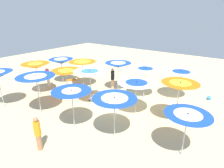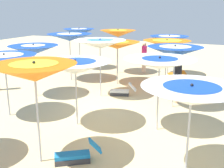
{
  "view_description": "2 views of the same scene",
  "coord_description": "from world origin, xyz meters",
  "px_view_note": "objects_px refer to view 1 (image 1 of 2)",
  "views": [
    {
      "loc": [
        8.76,
        7.64,
        5.95
      ],
      "look_at": [
        -1.33,
        0.2,
        1.16
      ],
      "focal_mm": 29.59,
      "sensor_mm": 36.0,
      "label": 1
    },
    {
      "loc": [
        -5.11,
        10.28,
        3.79
      ],
      "look_at": [
        -1.31,
        1.93,
        1.3
      ],
      "focal_mm": 45.95,
      "sensor_mm": 36.0,
      "label": 2
    }
  ],
  "objects_px": {
    "beach_umbrella_1": "(36,79)",
    "beach_umbrella_4": "(187,118)",
    "beachgoer_1": "(113,78)",
    "beach_umbrella_13": "(145,70)",
    "lounger_2": "(174,113)",
    "beach_umbrella_2": "(72,94)",
    "beach_umbrella_3": "(115,101)",
    "beach_umbrella_5": "(36,66)",
    "lounger_0": "(72,80)",
    "beachgoer_2": "(48,77)",
    "beachgoer_0": "(38,133)",
    "beach_umbrella_9": "(180,86)",
    "beach_umbrella_7": "(90,73)",
    "beach_umbrella_12": "(118,65)",
    "beach_umbrella_8": "(136,85)",
    "beach_umbrella_10": "(61,61)",
    "beach_umbrella_11": "(82,63)",
    "beach_umbrella_6": "(66,73)",
    "beach_umbrella_14": "(181,74)",
    "beach_ball": "(209,98)",
    "lounger_1": "(94,96)"
  },
  "relations": [
    {
      "from": "beach_umbrella_1",
      "to": "beach_umbrella_4",
      "type": "relative_size",
      "value": 1.17
    },
    {
      "from": "beach_umbrella_4",
      "to": "beachgoer_1",
      "type": "relative_size",
      "value": 1.2
    },
    {
      "from": "beach_umbrella_13",
      "to": "lounger_2",
      "type": "xyz_separation_m",
      "value": [
        1.3,
        2.76,
        -1.93
      ]
    },
    {
      "from": "beach_umbrella_1",
      "to": "beach_umbrella_2",
      "type": "bearing_deg",
      "value": 92.36
    },
    {
      "from": "beach_umbrella_2",
      "to": "beach_umbrella_3",
      "type": "xyz_separation_m",
      "value": [
        -0.64,
        2.31,
        0.01
      ]
    },
    {
      "from": "beach_umbrella_5",
      "to": "lounger_0",
      "type": "relative_size",
      "value": 2.11
    },
    {
      "from": "beachgoer_1",
      "to": "beachgoer_2",
      "type": "height_order",
      "value": "beachgoer_2"
    },
    {
      "from": "beachgoer_0",
      "to": "beach_umbrella_9",
      "type": "bearing_deg",
      "value": -82.62
    },
    {
      "from": "beach_umbrella_3",
      "to": "beach_umbrella_7",
      "type": "relative_size",
      "value": 0.9
    },
    {
      "from": "beach_umbrella_9",
      "to": "beachgoer_0",
      "type": "height_order",
      "value": "beach_umbrella_9"
    },
    {
      "from": "beach_umbrella_12",
      "to": "beach_umbrella_8",
      "type": "bearing_deg",
      "value": 50.9
    },
    {
      "from": "beach_umbrella_4",
      "to": "beach_umbrella_2",
      "type": "bearing_deg",
      "value": -76.4
    },
    {
      "from": "beach_umbrella_1",
      "to": "beach_umbrella_2",
      "type": "distance_m",
      "value": 3.01
    },
    {
      "from": "beach_umbrella_10",
      "to": "beach_umbrella_11",
      "type": "xyz_separation_m",
      "value": [
        -0.42,
        2.21,
        0.07
      ]
    },
    {
      "from": "beach_umbrella_2",
      "to": "beach_umbrella_13",
      "type": "relative_size",
      "value": 0.96
    },
    {
      "from": "beach_umbrella_12",
      "to": "beach_umbrella_3",
      "type": "bearing_deg",
      "value": 33.07
    },
    {
      "from": "beach_umbrella_2",
      "to": "beach_umbrella_6",
      "type": "distance_m",
      "value": 4.08
    },
    {
      "from": "beach_umbrella_6",
      "to": "beach_umbrella_13",
      "type": "bearing_deg",
      "value": 126.31
    },
    {
      "from": "beach_umbrella_2",
      "to": "beach_umbrella_14",
      "type": "bearing_deg",
      "value": 154.0
    },
    {
      "from": "beach_ball",
      "to": "beach_umbrella_13",
      "type": "bearing_deg",
      "value": -58.72
    },
    {
      "from": "beach_umbrella_1",
      "to": "lounger_1",
      "type": "xyz_separation_m",
      "value": [
        -3.53,
        1.43,
        -2.06
      ]
    },
    {
      "from": "beach_umbrella_9",
      "to": "beachgoer_0",
      "type": "bearing_deg",
      "value": -36.32
    },
    {
      "from": "lounger_2",
      "to": "beach_umbrella_12",
      "type": "bearing_deg",
      "value": -138.95
    },
    {
      "from": "beach_umbrella_7",
      "to": "beach_umbrella_4",
      "type": "bearing_deg",
      "value": 79.25
    },
    {
      "from": "lounger_0",
      "to": "beachgoer_2",
      "type": "relative_size",
      "value": 0.67
    },
    {
      "from": "beach_umbrella_2",
      "to": "beach_umbrella_7",
      "type": "bearing_deg",
      "value": -156.96
    },
    {
      "from": "beach_umbrella_5",
      "to": "beach_umbrella_11",
      "type": "bearing_deg",
      "value": 153.39
    },
    {
      "from": "beach_umbrella_8",
      "to": "beachgoer_0",
      "type": "relative_size",
      "value": 1.33
    },
    {
      "from": "beach_umbrella_10",
      "to": "lounger_2",
      "type": "bearing_deg",
      "value": 91.16
    },
    {
      "from": "beach_umbrella_2",
      "to": "beach_umbrella_14",
      "type": "height_order",
      "value": "beach_umbrella_2"
    },
    {
      "from": "lounger_0",
      "to": "beach_umbrella_10",
      "type": "bearing_deg",
      "value": -4.89
    },
    {
      "from": "beach_umbrella_5",
      "to": "beach_umbrella_6",
      "type": "height_order",
      "value": "beach_umbrella_5"
    },
    {
      "from": "beach_umbrella_10",
      "to": "beachgoer_0",
      "type": "xyz_separation_m",
      "value": [
        6.52,
        6.23,
        -1.12
      ]
    },
    {
      "from": "beach_umbrella_2",
      "to": "beachgoer_2",
      "type": "bearing_deg",
      "value": -114.53
    },
    {
      "from": "beach_umbrella_9",
      "to": "lounger_0",
      "type": "distance_m",
      "value": 10.33
    },
    {
      "from": "beach_umbrella_4",
      "to": "beach_umbrella_6",
      "type": "bearing_deg",
      "value": -97.1
    },
    {
      "from": "beach_umbrella_11",
      "to": "beach_ball",
      "type": "xyz_separation_m",
      "value": [
        -3.57,
        9.33,
        -1.94
      ]
    },
    {
      "from": "beach_umbrella_13",
      "to": "lounger_1",
      "type": "xyz_separation_m",
      "value": [
        2.41,
        -2.89,
        -1.93
      ]
    },
    {
      "from": "beach_umbrella_14",
      "to": "beach_umbrella_11",
      "type": "bearing_deg",
      "value": -72.08
    },
    {
      "from": "beach_umbrella_12",
      "to": "lounger_2",
      "type": "distance_m",
      "value": 5.61
    },
    {
      "from": "beach_umbrella_13",
      "to": "lounger_1",
      "type": "distance_m",
      "value": 4.23
    },
    {
      "from": "beach_umbrella_8",
      "to": "beach_umbrella_11",
      "type": "xyz_separation_m",
      "value": [
        -1.44,
        -5.94,
        0.16
      ]
    },
    {
      "from": "beachgoer_1",
      "to": "beach_umbrella_2",
      "type": "bearing_deg",
      "value": 60.55
    },
    {
      "from": "lounger_2",
      "to": "beachgoer_0",
      "type": "height_order",
      "value": "beachgoer_0"
    },
    {
      "from": "beach_umbrella_14",
      "to": "beach_umbrella_13",
      "type": "bearing_deg",
      "value": -58.74
    },
    {
      "from": "beach_umbrella_6",
      "to": "beach_umbrella_9",
      "type": "height_order",
      "value": "beach_umbrella_9"
    },
    {
      "from": "beach_umbrella_4",
      "to": "beach_umbrella_8",
      "type": "relative_size",
      "value": 0.94
    },
    {
      "from": "beach_umbrella_8",
      "to": "beach_umbrella_9",
      "type": "xyz_separation_m",
      "value": [
        -0.4,
        2.42,
        0.38
      ]
    },
    {
      "from": "beach_umbrella_4",
      "to": "beach_umbrella_9",
      "type": "height_order",
      "value": "beach_umbrella_9"
    },
    {
      "from": "lounger_2",
      "to": "beachgoer_2",
      "type": "bearing_deg",
      "value": -116.15
    }
  ]
}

